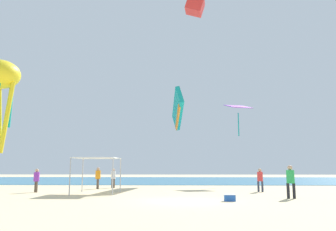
# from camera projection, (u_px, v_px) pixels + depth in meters

# --- Properties ---
(ground) EXTENTS (110.00, 110.00, 0.10)m
(ground) POSITION_uv_depth(u_px,v_px,m) (183.00, 202.00, 16.94)
(ground) COLOR beige
(ocean_strip) EXTENTS (110.00, 23.31, 0.03)m
(ocean_strip) POSITION_uv_depth(u_px,v_px,m) (180.00, 180.00, 42.61)
(ocean_strip) COLOR teal
(ocean_strip) RESTS_ON ground
(canopy_tent) EXTENTS (2.75, 2.83, 2.35)m
(canopy_tent) POSITION_uv_depth(u_px,v_px,m) (97.00, 160.00, 22.08)
(canopy_tent) COLOR #B2B2B7
(canopy_tent) RESTS_ON ground
(person_near_tent) EXTENTS (0.39, 0.39, 1.63)m
(person_near_tent) POSITION_uv_depth(u_px,v_px,m) (260.00, 178.00, 23.33)
(person_near_tent) COLOR #33384C
(person_near_tent) RESTS_ON ground
(person_leftmost) EXTENTS (0.38, 0.38, 1.60)m
(person_leftmost) POSITION_uv_depth(u_px,v_px,m) (113.00, 176.00, 27.62)
(person_leftmost) COLOR brown
(person_leftmost) RESTS_ON ground
(person_central) EXTENTS (0.38, 0.38, 1.61)m
(person_central) POSITION_uv_depth(u_px,v_px,m) (36.00, 178.00, 22.97)
(person_central) COLOR brown
(person_central) RESTS_ON ground
(person_rightmost) EXTENTS (0.40, 0.43, 1.70)m
(person_rightmost) POSITION_uv_depth(u_px,v_px,m) (98.00, 176.00, 26.42)
(person_rightmost) COLOR brown
(person_rightmost) RESTS_ON ground
(person_far_shore) EXTENTS (0.49, 0.44, 1.83)m
(person_far_shore) POSITION_uv_depth(u_px,v_px,m) (290.00, 179.00, 18.53)
(person_far_shore) COLOR black
(person_far_shore) RESTS_ON ground
(cooler_box) EXTENTS (0.57, 0.37, 0.35)m
(cooler_box) POSITION_uv_depth(u_px,v_px,m) (230.00, 198.00, 16.99)
(cooler_box) COLOR blue
(cooler_box) RESTS_ON ground
(kite_diamond_purple) EXTENTS (2.66, 2.62, 3.25)m
(kite_diamond_purple) POSITION_uv_depth(u_px,v_px,m) (238.00, 108.00, 32.80)
(kite_diamond_purple) COLOR purple
(kite_parafoil_teal) EXTENTS (1.17, 5.81, 3.55)m
(kite_parafoil_teal) POSITION_uv_depth(u_px,v_px,m) (178.00, 110.00, 31.68)
(kite_parafoil_teal) COLOR teal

